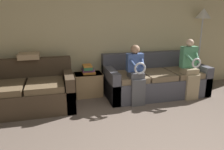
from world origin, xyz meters
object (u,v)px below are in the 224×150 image
(side_shelf, at_px, (88,84))
(floor_lamp, at_px, (203,19))
(throw_pillow, at_px, (29,56))
(couch_side, at_px, (27,92))
(child_right_seated, at_px, (190,67))
(couch_main, at_px, (154,80))
(child_left_seated, at_px, (136,72))
(book_stack, at_px, (88,69))

(side_shelf, bearing_deg, floor_lamp, 0.59)
(throw_pillow, bearing_deg, couch_side, -100.62)
(side_shelf, distance_m, floor_lamp, 2.99)
(side_shelf, bearing_deg, child_right_seated, -18.09)
(couch_side, bearing_deg, couch_main, 2.37)
(child_left_seated, distance_m, child_right_seated, 1.17)
(couch_main, bearing_deg, floor_lamp, 11.84)
(throw_pillow, bearing_deg, book_stack, -0.32)
(couch_side, xyz_separation_m, side_shelf, (1.20, 0.35, -0.06))
(book_stack, relative_size, throw_pillow, 0.75)
(floor_lamp, bearing_deg, child_left_seated, -159.72)
(side_shelf, bearing_deg, couch_main, -9.60)
(couch_side, bearing_deg, side_shelf, 16.16)
(child_right_seated, relative_size, throw_pillow, 3.13)
(couch_main, xyz_separation_m, side_shelf, (-1.41, 0.24, -0.06))
(couch_side, height_order, throw_pillow, throw_pillow)
(couch_side, distance_m, floor_lamp, 4.09)
(floor_lamp, bearing_deg, side_shelf, -179.41)
(child_left_seated, bearing_deg, couch_main, 35.63)
(couch_main, height_order, side_shelf, couch_main)
(child_left_seated, xyz_separation_m, child_right_seated, (1.17, 0.01, 0.03))
(book_stack, bearing_deg, child_left_seated, -38.36)
(throw_pillow, bearing_deg, child_right_seated, -11.82)
(couch_side, relative_size, throw_pillow, 4.37)
(child_right_seated, bearing_deg, couch_side, 174.54)
(couch_side, distance_m, side_shelf, 1.25)
(side_shelf, distance_m, book_stack, 0.33)
(couch_side, bearing_deg, child_right_seated, -5.46)
(side_shelf, bearing_deg, throw_pillow, 179.88)
(child_left_seated, height_order, book_stack, child_left_seated)
(couch_side, bearing_deg, book_stack, 15.98)
(side_shelf, bearing_deg, child_left_seated, -38.54)
(couch_main, relative_size, couch_side, 1.27)
(floor_lamp, bearing_deg, couch_side, -174.49)
(side_shelf, xyz_separation_m, throw_pillow, (-1.13, 0.00, 0.67))
(couch_main, relative_size, child_left_seated, 1.89)
(child_right_seated, xyz_separation_m, throw_pillow, (-3.12, 0.65, 0.27))
(couch_main, xyz_separation_m, child_left_seated, (-0.58, -0.42, 0.32))
(couch_main, xyz_separation_m, throw_pillow, (-2.54, 0.24, 0.61))
(child_right_seated, xyz_separation_m, book_stack, (-1.99, 0.65, -0.07))
(side_shelf, relative_size, throw_pillow, 1.51)
(child_left_seated, distance_m, throw_pillow, 2.08)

